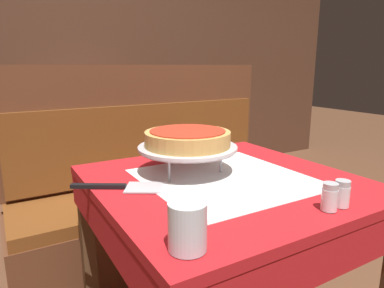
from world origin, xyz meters
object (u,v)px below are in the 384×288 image
(dining_table_front, at_px, (225,205))
(water_glass_near, at_px, (187,226))
(booth_bench, at_px, (157,207))
(pizza_pan_stand, at_px, (188,149))
(salt_shaker, at_px, (330,197))
(dining_table_rear, at_px, (100,128))
(deep_dish_pizza, at_px, (188,138))
(pepper_shaker, at_px, (342,194))
(napkin_holder, at_px, (188,142))
(pizza_server, at_px, (122,187))
(condiment_caddy, at_px, (98,108))

(dining_table_front, distance_m, water_glass_near, 0.49)
(dining_table_front, height_order, booth_bench, booth_bench)
(pizza_pan_stand, xyz_separation_m, salt_shaker, (0.16, -0.47, -0.05))
(booth_bench, distance_m, pizza_pan_stand, 0.84)
(dining_table_rear, distance_m, booth_bench, 1.01)
(dining_table_front, height_order, deep_dish_pizza, deep_dish_pizza)
(pepper_shaker, bearing_deg, booth_bench, 91.74)
(napkin_holder, bearing_deg, pizza_server, -144.07)
(pizza_server, bearing_deg, dining_table_rear, 76.74)
(dining_table_rear, height_order, pepper_shaker, pepper_shaker)
(deep_dish_pizza, bearing_deg, salt_shaker, -71.51)
(pepper_shaker, distance_m, condiment_caddy, 2.07)
(water_glass_near, bearing_deg, booth_bench, 68.82)
(deep_dish_pizza, bearing_deg, pizza_pan_stand, -135.00)
(booth_bench, distance_m, salt_shaker, 1.21)
(dining_table_front, relative_size, booth_bench, 0.54)
(booth_bench, relative_size, water_glass_near, 15.17)
(pizza_pan_stand, bearing_deg, salt_shaker, -71.51)
(dining_table_rear, xyz_separation_m, deep_dish_pizza, (-0.14, -1.61, 0.23))
(dining_table_rear, bearing_deg, salt_shaker, -89.45)
(pepper_shaker, height_order, condiment_caddy, condiment_caddy)
(napkin_holder, bearing_deg, condiment_caddy, 90.60)
(water_glass_near, relative_size, condiment_caddy, 0.55)
(pizza_server, xyz_separation_m, pepper_shaker, (0.46, -0.43, 0.03))
(pizza_pan_stand, height_order, napkin_holder, pizza_pan_stand)
(salt_shaker, bearing_deg, napkin_holder, 91.20)
(dining_table_front, bearing_deg, pepper_shaker, -69.30)
(pizza_server, xyz_separation_m, condiment_caddy, (0.38, 1.64, 0.04))
(dining_table_rear, distance_m, napkin_holder, 1.37)
(dining_table_front, xyz_separation_m, booth_bench, (0.10, 0.77, -0.32))
(dining_table_front, distance_m, napkin_holder, 0.40)
(condiment_caddy, bearing_deg, napkin_holder, -89.40)
(deep_dish_pizza, bearing_deg, pizza_server, -171.69)
(booth_bench, distance_m, pepper_shaker, 1.21)
(dining_table_front, height_order, dining_table_rear, dining_table_front)
(salt_shaker, xyz_separation_m, condiment_caddy, (-0.03, 2.07, 0.01))
(water_glass_near, relative_size, salt_shaker, 1.37)
(dining_table_front, relative_size, water_glass_near, 8.20)
(pepper_shaker, xyz_separation_m, napkin_holder, (-0.06, 0.72, 0.01))
(salt_shaker, distance_m, napkin_holder, 0.72)
(dining_table_rear, bearing_deg, deep_dish_pizza, -94.81)
(pizza_pan_stand, distance_m, deep_dish_pizza, 0.04)
(salt_shaker, height_order, napkin_holder, napkin_holder)
(pepper_shaker, bearing_deg, dining_table_front, 110.70)
(pizza_pan_stand, relative_size, deep_dish_pizza, 1.16)
(pizza_pan_stand, xyz_separation_m, pizza_server, (-0.25, -0.04, -0.08))
(salt_shaker, height_order, pepper_shaker, salt_shaker)
(dining_table_front, bearing_deg, water_glass_near, -135.25)
(napkin_holder, relative_size, condiment_caddy, 0.54)
(dining_table_rear, distance_m, pepper_shaker, 2.09)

